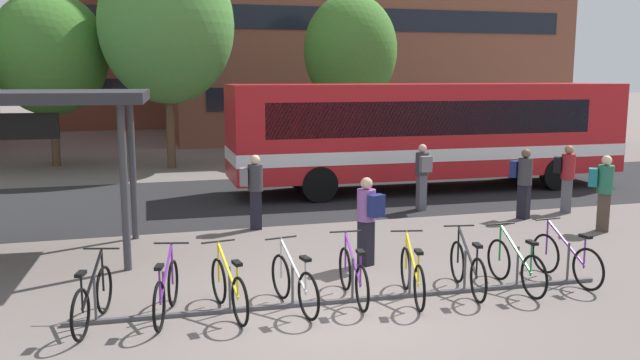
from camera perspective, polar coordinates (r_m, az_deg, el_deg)
name	(u,v)px	position (r m, az deg, el deg)	size (l,w,h in m)	color
ground	(339,315)	(9.76, 1.62, -11.67)	(200.00, 200.00, 0.00)	#6B605B
bus_lane_asphalt	(239,199)	(18.64, -7.10, -1.63)	(80.00, 7.20, 0.01)	#232326
city_bus	(430,131)	(20.12, 9.59, 4.20)	(12.07, 2.79, 3.20)	red
bike_rack	(352,296)	(10.27, 2.84, -10.05)	(8.47, 0.37, 0.70)	#47474C
parked_bicycle_black_0	(93,299)	(9.76, -19.18, -9.80)	(0.62, 1.68, 0.99)	black
parked_bicycle_purple_1	(166,292)	(9.78, -13.23, -9.48)	(0.60, 1.68, 0.99)	black
parked_bicycle_yellow_2	(229,289)	(9.76, -7.94, -9.36)	(0.52, 1.71, 0.99)	black
parked_bicycle_silver_3	(294,284)	(9.89, -2.27, -9.03)	(0.52, 1.70, 0.99)	black
parked_bicycle_purple_4	(353,276)	(10.25, 2.91, -8.37)	(0.52, 1.72, 0.99)	black
parked_bicycle_yellow_5	(412,276)	(10.37, 8.03, -8.25)	(0.56, 1.70, 0.99)	black
parked_bicycle_black_6	(467,269)	(10.88, 12.72, -7.55)	(0.52, 1.71, 0.99)	black
parked_bicycle_green_7	(516,266)	(11.23, 16.67, -7.19)	(0.52, 1.72, 0.99)	black
parked_bicycle_purple_8	(566,259)	(11.90, 20.63, -6.48)	(0.52, 1.72, 0.99)	black
commuter_grey_pack_0	(254,187)	(14.80, -5.78, -0.57)	(0.56, 0.38, 1.70)	black
commuter_navy_pack_1	(523,179)	(16.57, 17.29, 0.11)	(0.52, 0.60, 1.71)	black
commuter_teal_pack_2	(603,188)	(15.86, 23.43, -0.62)	(0.60, 0.56, 1.71)	#47382D
commuter_grey_pack_3	(422,172)	(17.01, 8.90, 0.68)	(0.36, 0.54, 1.72)	#565660
commuter_navy_pack_4	(368,215)	(11.95, 4.16, -3.08)	(0.49, 0.60, 1.63)	black
commuter_black_pack_5	(566,174)	(17.69, 20.65, 0.50)	(0.60, 0.57, 1.72)	#565660
street_tree_0	(50,54)	(26.92, -22.47, 10.13)	(4.28, 4.28, 6.57)	brown
street_tree_1	(350,51)	(27.29, 2.65, 11.18)	(3.81, 3.81, 6.73)	brown
street_tree_2	(167,25)	(25.12, -13.19, 12.98)	(4.89, 4.89, 8.12)	brown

